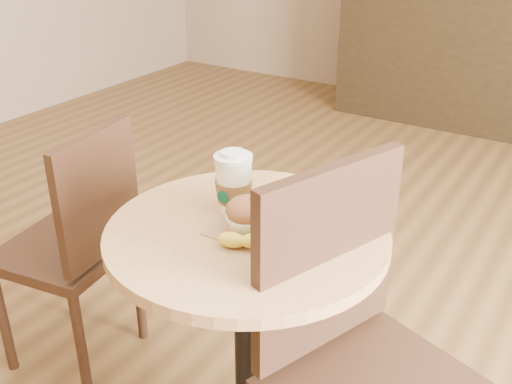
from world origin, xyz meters
TOP-DOWN VIEW (x-y plane):
  - cafe_table at (0.04, -0.08)m, footprint 0.68×0.68m
  - chair_left at (-0.64, -0.03)m, footprint 0.43×0.43m
  - chair_right at (0.38, -0.13)m, footprint 0.54×0.54m
  - service_counter at (0.00, 3.18)m, footprint 2.30×0.65m
  - kraft_bag at (0.09, -0.07)m, footprint 0.24×0.18m
  - coffee_cup at (-0.03, -0.02)m, footprint 0.09×0.09m
  - muffin at (0.06, -0.10)m, footprint 0.10×0.10m
  - banana at (0.10, -0.07)m, footprint 0.18×0.28m

SIDE VIEW (x-z plane):
  - chair_left at x=-0.64m, z-range 0.04..0.89m
  - service_counter at x=0.00m, z-range 0.00..1.04m
  - cafe_table at x=0.04m, z-range 0.15..0.90m
  - chair_right at x=0.38m, z-range 0.05..1.01m
  - kraft_bag at x=0.09m, z-range 0.75..0.75m
  - banana at x=0.10m, z-range 0.75..0.79m
  - muffin at x=0.06m, z-range 0.75..0.84m
  - coffee_cup at x=-0.03m, z-range 0.74..0.90m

